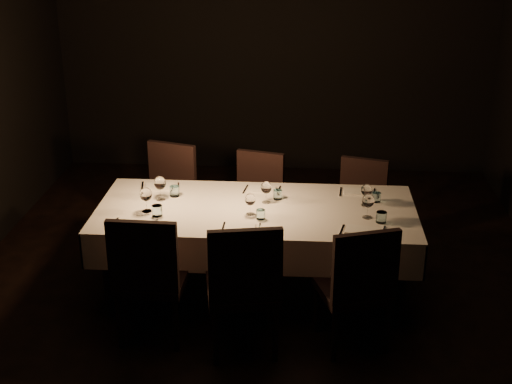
# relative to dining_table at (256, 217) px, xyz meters

# --- Properties ---
(room) EXTENTS (5.01, 6.01, 3.01)m
(room) POSITION_rel_dining_table_xyz_m (0.00, 0.00, 0.81)
(room) COLOR black
(room) RESTS_ON ground
(dining_table) EXTENTS (2.52, 1.12, 0.76)m
(dining_table) POSITION_rel_dining_table_xyz_m (0.00, 0.00, 0.00)
(dining_table) COLOR black
(dining_table) RESTS_ON ground
(chair_near_left) EXTENTS (0.50, 0.50, 1.02)m
(chair_near_left) POSITION_rel_dining_table_xyz_m (-0.71, -0.74, -0.13)
(chair_near_left) COLOR black
(chair_near_left) RESTS_ON ground
(place_setting_near_left) EXTENTS (0.37, 0.42, 0.20)m
(place_setting_near_left) POSITION_rel_dining_table_xyz_m (-0.84, -0.22, 0.15)
(place_setting_near_left) COLOR beige
(place_setting_near_left) RESTS_ON dining_table
(chair_near_center) EXTENTS (0.58, 0.58, 1.04)m
(chair_near_center) POSITION_rel_dining_table_xyz_m (-0.02, -0.86, -0.12)
(chair_near_center) COLOR black
(chair_near_center) RESTS_ON ground
(place_setting_near_center) EXTENTS (0.31, 0.40, 0.17)m
(place_setting_near_center) POSITION_rel_dining_table_xyz_m (-0.03, -0.22, 0.14)
(place_setting_near_center) COLOR beige
(place_setting_near_center) RESTS_ON dining_table
(chair_near_right) EXTENTS (0.60, 0.60, 0.99)m
(chair_near_right) POSITION_rel_dining_table_xyz_m (0.77, -0.75, -0.15)
(chair_near_right) COLOR black
(chair_near_right) RESTS_ON ground
(place_setting_near_right) EXTENTS (0.37, 0.42, 0.20)m
(place_setting_near_right) POSITION_rel_dining_table_xyz_m (0.87, -0.22, 0.15)
(place_setting_near_right) COLOR beige
(place_setting_near_right) RESTS_ON dining_table
(chair_far_left) EXTENTS (0.58, 0.58, 0.97)m
(chair_far_left) POSITION_rel_dining_table_xyz_m (-0.87, 0.82, -0.15)
(chair_far_left) COLOR black
(chair_far_left) RESTS_ON ground
(place_setting_far_left) EXTENTS (0.38, 0.42, 0.20)m
(place_setting_far_left) POSITION_rel_dining_table_xyz_m (-0.78, 0.22, 0.15)
(place_setting_far_left) COLOR beige
(place_setting_far_left) RESTS_ON dining_table
(chair_far_center) EXTENTS (0.53, 0.53, 0.92)m
(chair_far_center) POSITION_rel_dining_table_xyz_m (-0.05, 0.81, -0.18)
(chair_far_center) COLOR black
(chair_far_center) RESTS_ON ground
(place_setting_far_center) EXTENTS (0.34, 0.40, 0.18)m
(place_setting_far_center) POSITION_rel_dining_table_xyz_m (0.08, 0.22, 0.15)
(place_setting_far_center) COLOR beige
(place_setting_far_center) RESTS_ON dining_table
(chair_far_right) EXTENTS (0.52, 0.52, 0.88)m
(chair_far_right) POSITION_rel_dining_table_xyz_m (0.88, 0.79, -0.19)
(chair_far_right) COLOR black
(chair_far_right) RESTS_ON ground
(place_setting_far_right) EXTENTS (0.33, 0.40, 0.18)m
(place_setting_far_right) POSITION_rel_dining_table_xyz_m (0.87, 0.22, 0.15)
(place_setting_far_right) COLOR beige
(place_setting_far_right) RESTS_ON dining_table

